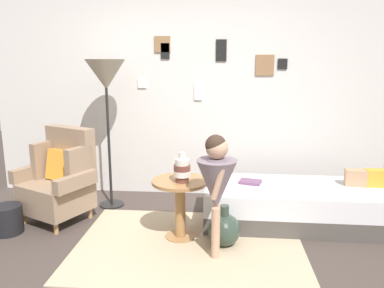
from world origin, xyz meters
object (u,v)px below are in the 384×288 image
(side_table, at_px, (180,197))
(floor_lamp, at_px, (106,79))
(vase_striped, at_px, (182,170))
(armchair, at_px, (61,179))
(person_child, at_px, (216,181))
(book_on_daybed, at_px, (250,182))
(demijohn_near, at_px, (224,229))
(daybed, at_px, (298,205))
(magazine_basket, at_px, (8,219))

(side_table, height_order, floor_lamp, floor_lamp)
(vase_striped, bearing_deg, armchair, 163.20)
(person_child, relative_size, book_on_daybed, 4.85)
(book_on_daybed, bearing_deg, person_child, -112.97)
(armchair, relative_size, person_child, 0.91)
(vase_striped, height_order, demijohn_near, vase_striped)
(vase_striped, bearing_deg, book_on_daybed, 39.62)
(demijohn_near, bearing_deg, book_on_daybed, 66.27)
(armchair, relative_size, book_on_daybed, 4.41)
(side_table, bearing_deg, daybed, 20.01)
(armchair, height_order, vase_striped, armchair)
(book_on_daybed, bearing_deg, side_table, -144.41)
(daybed, bearing_deg, person_child, -138.19)
(book_on_daybed, height_order, demijohn_near, book_on_daybed)
(daybed, bearing_deg, magazine_basket, -170.73)
(side_table, bearing_deg, floor_lamp, 139.79)
(magazine_basket, bearing_deg, daybed, 9.27)
(magazine_basket, bearing_deg, armchair, 44.96)
(vase_striped, relative_size, floor_lamp, 0.17)
(armchair, distance_m, person_child, 1.79)
(person_child, distance_m, demijohn_near, 0.56)
(armchair, height_order, magazine_basket, armchair)
(side_table, height_order, person_child, person_child)
(armchair, height_order, daybed, armchair)
(armchair, bearing_deg, demijohn_near, -15.27)
(daybed, relative_size, person_child, 1.79)
(daybed, bearing_deg, armchair, -178.15)
(side_table, xyz_separation_m, magazine_basket, (-1.69, -0.04, -0.26))
(armchair, bearing_deg, person_child, -21.93)
(book_on_daybed, height_order, magazine_basket, book_on_daybed)
(armchair, relative_size, demijohn_near, 2.52)
(demijohn_near, bearing_deg, daybed, 35.93)
(person_child, xyz_separation_m, magazine_basket, (-2.03, 0.27, -0.54))
(daybed, distance_m, floor_lamp, 2.44)
(armchair, distance_m, demijohn_near, 1.80)
(vase_striped, xyz_separation_m, magazine_basket, (-1.72, 0.01, -0.55))
(person_child, xyz_separation_m, demijohn_near, (0.07, 0.19, -0.52))
(person_child, bearing_deg, vase_striped, 140.41)
(armchair, xyz_separation_m, book_on_daybed, (1.99, 0.14, -0.02))
(side_table, relative_size, floor_lamp, 0.34)
(side_table, height_order, vase_striped, vase_striped)
(person_child, distance_m, magazine_basket, 2.12)
(side_table, xyz_separation_m, vase_striped, (0.03, -0.05, 0.29))
(person_child, bearing_deg, side_table, 137.24)
(daybed, distance_m, vase_striped, 1.33)
(vase_striped, bearing_deg, daybed, 22.80)
(person_child, bearing_deg, demijohn_near, 69.46)
(vase_striped, bearing_deg, magazine_basket, 179.53)
(daybed, relative_size, vase_striped, 6.91)
(armchair, distance_m, magazine_basket, 0.62)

